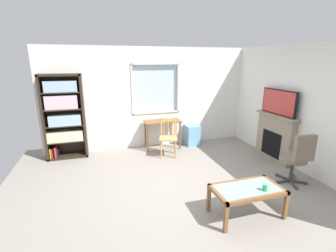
{
  "coord_description": "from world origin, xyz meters",
  "views": [
    {
      "loc": [
        -1.32,
        -3.53,
        2.23
      ],
      "look_at": [
        -0.04,
        0.67,
        1.02
      ],
      "focal_mm": 25.36,
      "sensor_mm": 36.0,
      "label": 1
    }
  ],
  "objects_px": {
    "sippy_cup": "(265,188)",
    "wooden_chair": "(168,137)",
    "desk_under_window": "(162,125)",
    "bookshelf": "(64,115)",
    "plastic_drawer_unit": "(192,135)",
    "office_chair": "(297,156)",
    "coffee_table": "(247,192)",
    "tv": "(279,102)",
    "fireplace": "(275,137)"
  },
  "relations": [
    {
      "from": "coffee_table",
      "to": "sippy_cup",
      "type": "xyz_separation_m",
      "value": [
        0.19,
        -0.13,
        0.11
      ]
    },
    {
      "from": "wooden_chair",
      "to": "office_chair",
      "type": "bearing_deg",
      "value": -47.96
    },
    {
      "from": "sippy_cup",
      "to": "bookshelf",
      "type": "bearing_deg",
      "value": 131.61
    },
    {
      "from": "fireplace",
      "to": "coffee_table",
      "type": "bearing_deg",
      "value": -138.72
    },
    {
      "from": "plastic_drawer_unit",
      "to": "desk_under_window",
      "type": "bearing_deg",
      "value": -176.63
    },
    {
      "from": "plastic_drawer_unit",
      "to": "coffee_table",
      "type": "height_order",
      "value": "plastic_drawer_unit"
    },
    {
      "from": "plastic_drawer_unit",
      "to": "sippy_cup",
      "type": "relative_size",
      "value": 6.07
    },
    {
      "from": "wooden_chair",
      "to": "sippy_cup",
      "type": "distance_m",
      "value": 2.76
    },
    {
      "from": "fireplace",
      "to": "office_chair",
      "type": "distance_m",
      "value": 1.2
    },
    {
      "from": "wooden_chair",
      "to": "fireplace",
      "type": "height_order",
      "value": "fireplace"
    },
    {
      "from": "desk_under_window",
      "to": "office_chair",
      "type": "xyz_separation_m",
      "value": [
        1.83,
        -2.55,
        -0.07
      ]
    },
    {
      "from": "desk_under_window",
      "to": "plastic_drawer_unit",
      "type": "relative_size",
      "value": 1.72
    },
    {
      "from": "bookshelf",
      "to": "office_chair",
      "type": "bearing_deg",
      "value": -32.54
    },
    {
      "from": "desk_under_window",
      "to": "coffee_table",
      "type": "relative_size",
      "value": 0.92
    },
    {
      "from": "bookshelf",
      "to": "tv",
      "type": "relative_size",
      "value": 1.98
    },
    {
      "from": "sippy_cup",
      "to": "coffee_table",
      "type": "bearing_deg",
      "value": 145.46
    },
    {
      "from": "desk_under_window",
      "to": "sippy_cup",
      "type": "bearing_deg",
      "value": -79.14
    },
    {
      "from": "bookshelf",
      "to": "coffee_table",
      "type": "distance_m",
      "value": 4.26
    },
    {
      "from": "desk_under_window",
      "to": "bookshelf",
      "type": "bearing_deg",
      "value": 177.37
    },
    {
      "from": "plastic_drawer_unit",
      "to": "fireplace",
      "type": "xyz_separation_m",
      "value": [
        1.44,
        -1.49,
        0.27
      ]
    },
    {
      "from": "tv",
      "to": "wooden_chair",
      "type": "bearing_deg",
      "value": 157.88
    },
    {
      "from": "bookshelf",
      "to": "office_chair",
      "type": "xyz_separation_m",
      "value": [
        4.16,
        -2.65,
        -0.47
      ]
    },
    {
      "from": "wooden_chair",
      "to": "tv",
      "type": "bearing_deg",
      "value": -22.12
    },
    {
      "from": "tv",
      "to": "coffee_table",
      "type": "relative_size",
      "value": 0.97
    },
    {
      "from": "fireplace",
      "to": "office_chair",
      "type": "height_order",
      "value": "fireplace"
    },
    {
      "from": "tv",
      "to": "coffee_table",
      "type": "bearing_deg",
      "value": -138.44
    },
    {
      "from": "tv",
      "to": "sippy_cup",
      "type": "bearing_deg",
      "value": -133.1
    },
    {
      "from": "office_chair",
      "to": "coffee_table",
      "type": "relative_size",
      "value": 0.98
    },
    {
      "from": "wooden_chair",
      "to": "coffee_table",
      "type": "distance_m",
      "value": 2.6
    },
    {
      "from": "wooden_chair",
      "to": "coffee_table",
      "type": "xyz_separation_m",
      "value": [
        0.43,
        -2.56,
        -0.08
      ]
    },
    {
      "from": "bookshelf",
      "to": "fireplace",
      "type": "relative_size",
      "value": 1.71
    },
    {
      "from": "plastic_drawer_unit",
      "to": "sippy_cup",
      "type": "height_order",
      "value": "plastic_drawer_unit"
    },
    {
      "from": "desk_under_window",
      "to": "sippy_cup",
      "type": "xyz_separation_m",
      "value": [
        0.62,
        -3.21,
        -0.13
      ]
    },
    {
      "from": "desk_under_window",
      "to": "sippy_cup",
      "type": "relative_size",
      "value": 10.43
    },
    {
      "from": "desk_under_window",
      "to": "fireplace",
      "type": "height_order",
      "value": "fireplace"
    },
    {
      "from": "bookshelf",
      "to": "coffee_table",
      "type": "relative_size",
      "value": 1.92
    },
    {
      "from": "bookshelf",
      "to": "wooden_chair",
      "type": "height_order",
      "value": "bookshelf"
    },
    {
      "from": "coffee_table",
      "to": "office_chair",
      "type": "bearing_deg",
      "value": 20.66
    },
    {
      "from": "fireplace",
      "to": "office_chair",
      "type": "bearing_deg",
      "value": -112.53
    },
    {
      "from": "plastic_drawer_unit",
      "to": "office_chair",
      "type": "distance_m",
      "value": 2.79
    },
    {
      "from": "bookshelf",
      "to": "desk_under_window",
      "type": "bearing_deg",
      "value": -2.63
    },
    {
      "from": "office_chair",
      "to": "bookshelf",
      "type": "bearing_deg",
      "value": 147.46
    },
    {
      "from": "sippy_cup",
      "to": "office_chair",
      "type": "bearing_deg",
      "value": 28.6
    },
    {
      "from": "tv",
      "to": "office_chair",
      "type": "xyz_separation_m",
      "value": [
        -0.44,
        -1.11,
        -0.79
      ]
    },
    {
      "from": "office_chair",
      "to": "sippy_cup",
      "type": "relative_size",
      "value": 11.11
    },
    {
      "from": "bookshelf",
      "to": "wooden_chair",
      "type": "xyz_separation_m",
      "value": [
        2.33,
        -0.62,
        -0.57
      ]
    },
    {
      "from": "plastic_drawer_unit",
      "to": "office_chair",
      "type": "height_order",
      "value": "office_chair"
    },
    {
      "from": "desk_under_window",
      "to": "coffee_table",
      "type": "distance_m",
      "value": 3.12
    },
    {
      "from": "sippy_cup",
      "to": "wooden_chair",
      "type": "bearing_deg",
      "value": 102.91
    },
    {
      "from": "plastic_drawer_unit",
      "to": "fireplace",
      "type": "height_order",
      "value": "fireplace"
    }
  ]
}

